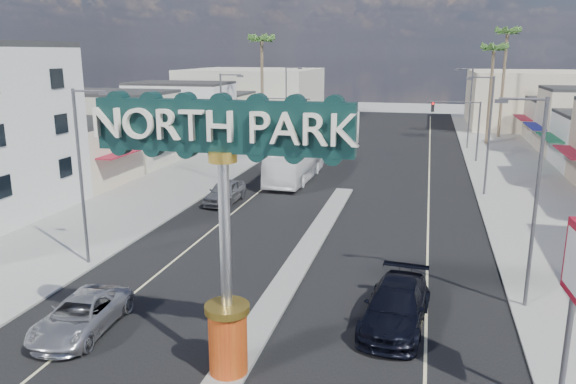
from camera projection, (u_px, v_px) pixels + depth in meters
The scene contains 25 objects.
ground at pixel (346, 188), 45.49m from camera, with size 160.00×160.00×0.00m, color gray.
road at pixel (346, 188), 45.49m from camera, with size 20.00×120.00×0.01m, color black.
median_island at pixel (304, 254), 30.41m from camera, with size 1.30×30.00×0.16m, color gray.
sidewalk_left at pixel (186, 178), 48.76m from camera, with size 8.00×120.00×0.12m, color gray.
sidewalk_right at pixel (531, 198), 42.20m from camera, with size 8.00×120.00×0.12m, color gray.
storefront_row_left at pixel (150, 123), 62.62m from camera, with size 12.00×42.00×6.00m, color beige.
backdrop_far_left at pixel (253, 94), 92.04m from camera, with size 20.00×20.00×8.00m, color #B7B29E.
backdrop_far_right at pixel (541, 99), 81.73m from camera, with size 20.00×20.00×8.00m, color beige.
gateway_sign at pixel (224, 208), 17.68m from camera, with size 8.20×1.50×9.15m.
traffic_signal_left at pixel (281, 114), 59.78m from camera, with size 5.09×0.45×6.00m.
traffic_signal_right at pixel (460, 119), 55.48m from camera, with size 5.09×0.45×6.00m.
streetlight_l_near at pixel (83, 169), 27.88m from camera, with size 2.03×0.22×9.00m.
streetlight_l_mid at pixel (224, 122), 46.71m from camera, with size 2.03×0.22×9.00m.
streetlight_l_far at pixel (287, 100), 67.42m from camera, with size 2.03×0.22×9.00m.
streetlight_r_near at pixel (533, 194), 22.99m from camera, with size 2.03×0.22×9.00m.
streetlight_r_mid at pixel (487, 130), 41.82m from camera, with size 2.03×0.22×9.00m.
streetlight_r_far at pixel (469, 104), 62.53m from camera, with size 2.03×0.22×9.00m.
palm_left_far at pixel (262, 45), 64.57m from camera, with size 2.60×2.60×13.10m.
palm_right_mid at pixel (494, 53), 64.35m from camera, with size 2.60×2.60×12.10m.
palm_right_far at pixel (507, 38), 69.09m from camera, with size 2.60×2.60×14.10m.
suv_left at pixel (81, 315), 21.95m from camera, with size 2.33×5.06×1.41m, color #B6B7BC.
suv_right at pixel (396, 306), 22.42m from camera, with size 2.36×5.80×1.68m, color black.
car_parked_left at pixel (225, 192), 40.78m from camera, with size 1.94×4.83×1.64m, color slate.
city_bus at pixel (297, 160), 48.28m from camera, with size 2.77×11.82×3.29m, color white.
bank_pylon_sign at pixel (576, 273), 16.16m from camera, with size 0.37×1.84×5.84m.
Camera 1 is at (6.07, -14.05, 10.72)m, focal length 35.00 mm.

